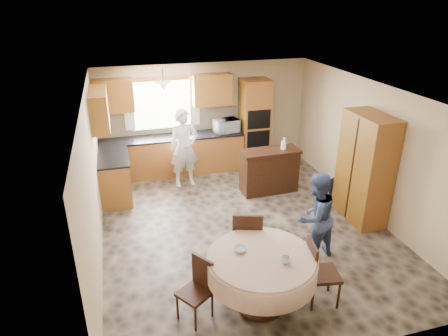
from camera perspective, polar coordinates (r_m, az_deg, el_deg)
The scene contains 36 objects.
floor at distance 7.46m, azimuth 2.68°, elevation -8.23°, with size 5.00×6.00×0.01m, color #6F5F4E.
ceiling at distance 6.49m, azimuth 3.10°, elevation 10.82°, with size 5.00×6.00×0.01m, color white.
wall_back at distance 9.61m, azimuth -2.77°, elevation 7.44°, with size 5.00×0.02×2.50m, color tan.
wall_front at distance 4.52m, azimuth 15.23°, elevation -14.00°, with size 5.00×0.02×2.50m, color tan.
wall_left at distance 6.59m, azimuth -18.25°, elevation -1.71°, with size 0.02×6.00×2.50m, color tan.
wall_right at distance 7.98m, azimuth 20.19°, elevation 2.49°, with size 0.02×6.00×2.50m, color tan.
window at distance 9.33m, azimuth -8.85°, elevation 8.92°, with size 1.40×0.03×1.10m, color white.
curtain_left at distance 9.22m, azimuth -13.50°, elevation 8.68°, with size 0.22×0.02×1.15m, color white.
curtain_right at distance 9.38m, azimuth -4.23°, elevation 9.54°, with size 0.22×0.02×1.15m, color white.
base_cab_back at distance 9.45m, azimuth -7.29°, elevation 1.78°, with size 3.30×0.60×0.88m, color #B1602F.
counter_back at distance 9.29m, azimuth -7.44°, elevation 4.41°, with size 3.30×0.64×0.04m, color black.
base_cab_left at distance 8.55m, azimuth -15.32°, elevation -1.37°, with size 0.60×1.20×0.88m, color #B1602F.
counter_left at distance 8.37m, azimuth -15.65°, elevation 1.48°, with size 0.64×1.20×0.04m, color black.
backsplash at distance 9.47m, azimuth -7.80°, elevation 6.56°, with size 3.30×0.02×0.55m, color beige.
wall_cab_left at distance 9.06m, azimuth -15.54°, elevation 9.91°, with size 0.85×0.33×0.72m, color #B1782C.
wall_cab_right at distance 9.32m, azimuth -1.71°, elevation 11.13°, with size 0.90×0.33×0.72m, color #B1782C.
wall_cab_side at distance 8.06m, azimuth -17.41°, elevation 8.03°, with size 0.33×1.20×0.72m, color #B1782C.
oven_tower at distance 9.69m, azimuth 4.35°, elevation 6.36°, with size 0.66×0.62×2.12m, color #B1602F.
oven_upper at distance 9.35m, azimuth 5.04°, elevation 6.91°, with size 0.56×0.01×0.45m, color black.
oven_lower at distance 9.51m, azimuth 4.93°, elevation 4.02°, with size 0.56×0.01×0.45m, color black.
pendant at distance 8.75m, azimuth -8.65°, elevation 11.44°, with size 0.36×0.36×0.18m, color beige.
sideboard at distance 8.55m, azimuth 6.46°, elevation -0.59°, with size 1.24×0.51×0.89m, color #3C2010.
space_heater at distance 8.45m, azimuth 16.35°, elevation -3.08°, with size 0.39×0.28×0.54m, color black.
cupboard at distance 7.69m, azimuth 19.46°, elevation -0.08°, with size 0.53×1.07×2.03m, color #B1602F.
dining_table at distance 5.42m, azimuth 5.38°, elevation -13.92°, with size 1.45×1.45×0.83m.
chair_left at distance 5.39m, azimuth -3.73°, elevation -16.46°, with size 0.52×0.52×0.87m.
chair_back at distance 6.06m, azimuth 3.30°, elevation -10.05°, with size 0.58×0.58×1.06m.
chair_right at distance 5.69m, azimuth 13.28°, elevation -13.92°, with size 0.48×0.48×0.96m.
framed_picture at distance 8.18m, azimuth 18.70°, elevation 5.38°, with size 0.06×0.62×0.51m.
microwave at distance 9.44m, azimuth 0.34°, elevation 6.04°, with size 0.55×0.38×0.31m, color silver.
person_sink at distance 8.68m, azimuth -5.71°, elevation 2.86°, with size 0.63×0.42×1.73m, color silver.
person_dining at distance 6.45m, azimuth 12.92°, elevation -6.81°, with size 0.72×0.56×1.47m, color #364A77.
bowl_sideboard at distance 8.29m, azimuth 5.16°, elevation 2.20°, with size 0.24×0.24×0.06m, color #B2B2B2.
bottle_sideboard at distance 8.44m, azimuth 8.53°, elevation 3.33°, with size 0.12×0.12×0.31m, color silver.
cup_table at distance 5.20m, azimuth 8.79°, elevation -12.84°, with size 0.12×0.12×0.09m, color #B2B2B2.
bowl_table at distance 5.36m, azimuth 2.32°, elevation -11.53°, with size 0.17×0.17×0.05m, color #B2B2B2.
Camera 1 is at (-2.03, -5.99, 3.96)m, focal length 32.00 mm.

